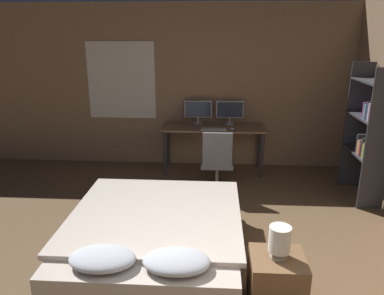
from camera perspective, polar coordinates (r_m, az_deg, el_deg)
name	(u,v)px	position (r m, az deg, el deg)	size (l,w,h in m)	color
wall_back	(218,87)	(6.35, 3.94, 9.14)	(12.00, 0.08, 2.70)	#8E7051
bed	(155,239)	(3.92, -5.70, -13.72)	(1.73, 2.00, 0.57)	#2D2D33
nightstand	(276,282)	(3.42, 12.71, -19.43)	(0.45, 0.43, 0.49)	brown
bedside_lamp	(280,240)	(3.19, 13.21, -13.52)	(0.18, 0.18, 0.28)	gray
desk	(213,132)	(6.13, 3.29, 2.39)	(1.66, 0.61, 0.77)	#846042
monitor_left	(198,110)	(6.26, 0.93, 5.67)	(0.45, 0.16, 0.38)	#B7B7BC
monitor_right	(230,111)	(6.25, 5.80, 5.58)	(0.45, 0.16, 0.38)	#B7B7BC
keyboard	(213,129)	(5.91, 3.29, 2.82)	(0.40, 0.13, 0.02)	#B7B7BC
computer_mouse	(232,129)	(5.91, 6.12, 2.85)	(0.07, 0.05, 0.04)	#B7B7BC
office_chair	(217,167)	(5.47, 3.83, -2.96)	(0.52, 0.52, 0.92)	black
bookshelf	(370,130)	(5.51, 25.51, 2.48)	(0.33, 0.83, 1.85)	#333338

